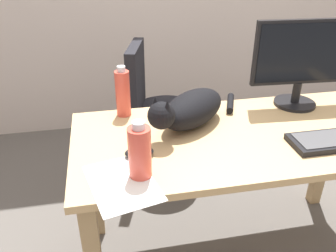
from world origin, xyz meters
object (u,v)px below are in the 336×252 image
object	(u,v)px
monitor	(303,60)
computer_mouse	(139,152)
spray_bottle	(123,93)
water_bottle	(140,152)
office_chair	(159,125)
cat	(190,109)

from	to	relation	value
monitor	computer_mouse	distance (m)	0.89
computer_mouse	spray_bottle	world-z (taller)	spray_bottle
water_bottle	office_chair	bearing A→B (deg)	76.55
monitor	office_chair	bearing A→B (deg)	139.12
monitor	spray_bottle	xyz separation A→B (m)	(-0.84, 0.05, -0.12)
office_chair	monitor	size ratio (longest dim) A/B	1.85
monitor	spray_bottle	distance (m)	0.85
monitor	computer_mouse	size ratio (longest dim) A/B	4.37
monitor	computer_mouse	xyz separation A→B (m)	(-0.81, -0.31, -0.21)
computer_mouse	water_bottle	distance (m)	0.14
water_bottle	cat	bearing A→B (deg)	51.26
cat	computer_mouse	bearing A→B (deg)	-140.97
monitor	spray_bottle	world-z (taller)	monitor
water_bottle	spray_bottle	world-z (taller)	spray_bottle
monitor	spray_bottle	bearing A→B (deg)	176.39
water_bottle	monitor	bearing A→B (deg)	27.78
office_chair	monitor	xyz separation A→B (m)	(0.59, -0.51, 0.55)
computer_mouse	water_bottle	world-z (taller)	water_bottle
office_chair	monitor	world-z (taller)	monitor
office_chair	computer_mouse	world-z (taller)	office_chair
computer_mouse	monitor	bearing A→B (deg)	21.08
cat	water_bottle	size ratio (longest dim) A/B	2.33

